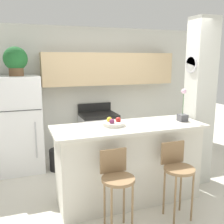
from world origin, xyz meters
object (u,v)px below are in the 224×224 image
at_px(bar_stool_left, 117,179).
at_px(bar_stool_right, 177,169).
at_px(stove_range, 99,136).
at_px(potted_plant_on_fridge, 16,60).
at_px(orchid_vase, 183,113).
at_px(fruit_bowl, 113,123).
at_px(trash_bin, 58,160).
at_px(refrigerator, 20,124).

height_order(bar_stool_left, bar_stool_right, same).
distance_m(stove_range, potted_plant_on_fridge, 2.05).
height_order(stove_range, bar_stool_left, stove_range).
xyz_separation_m(bar_stool_left, orchid_vase, (1.21, 0.54, 0.57)).
xyz_separation_m(stove_range, orchid_vase, (0.75, -1.66, 0.73)).
distance_m(bar_stool_left, fruit_bowl, 0.82).
xyz_separation_m(bar_stool_left, trash_bin, (-0.39, 1.92, -0.43)).
xyz_separation_m(refrigerator, bar_stool_right, (1.77, -2.15, -0.21)).
bearing_deg(refrigerator, trash_bin, -21.70).
bearing_deg(potted_plant_on_fridge, bar_stool_right, -50.59).
xyz_separation_m(fruit_bowl, trash_bin, (-0.58, 1.29, -0.92)).
bearing_deg(orchid_vase, bar_stool_left, -155.74).
relative_size(bar_stool_left, fruit_bowl, 3.13).
xyz_separation_m(refrigerator, trash_bin, (0.58, -0.23, -0.64)).
relative_size(orchid_vase, fruit_bowl, 1.55).
distance_m(refrigerator, potted_plant_on_fridge, 1.09).
bearing_deg(stove_range, fruit_bowl, -99.72).
relative_size(stove_range, bar_stool_right, 1.14).
height_order(bar_stool_left, fruit_bowl, fruit_bowl).
height_order(refrigerator, bar_stool_right, refrigerator).
distance_m(bar_stool_right, potted_plant_on_fridge, 3.07).
relative_size(bar_stool_right, trash_bin, 2.47).
height_order(bar_stool_right, potted_plant_on_fridge, potted_plant_on_fridge).
relative_size(potted_plant_on_fridge, orchid_vase, 1.04).
height_order(refrigerator, trash_bin, refrigerator).
height_order(stove_range, potted_plant_on_fridge, potted_plant_on_fridge).
distance_m(stove_range, trash_bin, 0.94).
bearing_deg(refrigerator, bar_stool_right, -50.59).
bearing_deg(bar_stool_right, fruit_bowl, 133.52).
bearing_deg(orchid_vase, fruit_bowl, 175.18).
bearing_deg(trash_bin, orchid_vase, -40.61).
relative_size(bar_stool_left, bar_stool_right, 1.00).
distance_m(orchid_vase, fruit_bowl, 1.02).
bearing_deg(potted_plant_on_fridge, refrigerator, -61.79).
xyz_separation_m(potted_plant_on_fridge, fruit_bowl, (1.17, -1.52, -0.82)).
height_order(stove_range, trash_bin, stove_range).
xyz_separation_m(bar_stool_left, potted_plant_on_fridge, (-0.98, 2.15, 1.30)).
xyz_separation_m(refrigerator, orchid_vase, (2.19, -1.61, 0.36)).
xyz_separation_m(bar_stool_right, potted_plant_on_fridge, (-1.77, 2.15, 1.30)).
xyz_separation_m(potted_plant_on_fridge, trash_bin, (0.58, -0.23, -1.73)).
distance_m(bar_stool_left, orchid_vase, 1.44).
distance_m(bar_stool_left, trash_bin, 2.00).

